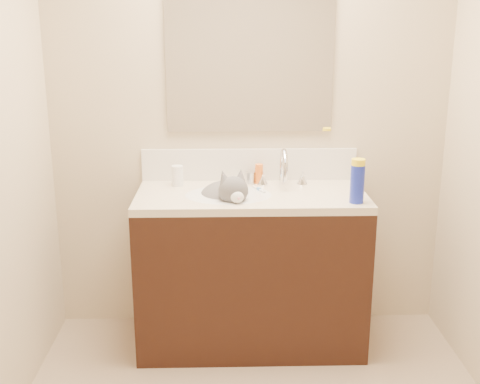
{
  "coord_description": "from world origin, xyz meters",
  "views": [
    {
      "loc": [
        -0.14,
        -2.04,
        1.73
      ],
      "look_at": [
        -0.06,
        0.92,
        0.88
      ],
      "focal_mm": 45.0,
      "sensor_mm": 36.0,
      "label": 1
    }
  ],
  "objects": [
    {
      "name": "toothbrush",
      "position": [
        0.04,
        1.03,
        0.86
      ],
      "size": [
        0.06,
        0.12,
        0.01
      ],
      "primitive_type": "cube",
      "rotation": [
        0.0,
        0.0,
        0.42
      ],
      "color": "white",
      "rests_on": "counter_slab"
    },
    {
      "name": "silver_jar",
      "position": [
        0.0,
        1.17,
        0.89
      ],
      "size": [
        0.07,
        0.07,
        0.07
      ],
      "primitive_type": "cylinder",
      "rotation": [
        0.0,
        0.0,
        -0.24
      ],
      "color": "#B7B7BC",
      "rests_on": "counter_slab"
    },
    {
      "name": "pill_label",
      "position": [
        -0.39,
        1.13,
        0.9
      ],
      "size": [
        0.07,
        0.07,
        0.04
      ],
      "primitive_type": "cylinder",
      "rotation": [
        0.0,
        0.0,
        -0.17
      ],
      "color": "orange",
      "rests_on": "pill_bottle"
    },
    {
      "name": "backsplash",
      "position": [
        0.0,
        1.24,
        0.95
      ],
      "size": [
        1.2,
        0.02,
        0.18
      ],
      "primitive_type": "cube",
      "color": "silver",
      "rests_on": "counter_slab"
    },
    {
      "name": "room_shell",
      "position": [
        0.0,
        0.0,
        1.49
      ],
      "size": [
        2.24,
        2.54,
        2.52
      ],
      "color": "#C1AE8F",
      "rests_on": "ground"
    },
    {
      "name": "spray_cap",
      "position": [
        0.51,
        0.79,
        1.06
      ],
      "size": [
        0.08,
        0.08,
        0.04
      ],
      "primitive_type": "cylinder",
      "rotation": [
        0.0,
        0.0,
        -0.24
      ],
      "color": "yellow",
      "rests_on": "spray_can"
    },
    {
      "name": "cat",
      "position": [
        -0.13,
        0.96,
        0.83
      ],
      "size": [
        0.39,
        0.43,
        0.32
      ],
      "rotation": [
        0.0,
        0.0,
        0.29
      ],
      "color": "#504E50",
      "rests_on": "basin"
    },
    {
      "name": "faucet",
      "position": [
        0.18,
        1.11,
        0.95
      ],
      "size": [
        0.28,
        0.2,
        0.21
      ],
      "color": "silver",
      "rests_on": "counter_slab"
    },
    {
      "name": "toothbrush_head",
      "position": [
        0.04,
        1.03,
        0.87
      ],
      "size": [
        0.02,
        0.03,
        0.01
      ],
      "primitive_type": "cube",
      "rotation": [
        0.0,
        0.0,
        0.42
      ],
      "color": "#6EACEB",
      "rests_on": "counter_slab"
    },
    {
      "name": "vanity_cabinet",
      "position": [
        0.0,
        0.97,
        0.41
      ],
      "size": [
        1.2,
        0.55,
        0.82
      ],
      "primitive_type": "cube",
      "color": "black",
      "rests_on": "ground"
    },
    {
      "name": "spray_can",
      "position": [
        0.51,
        0.79,
        0.95
      ],
      "size": [
        0.08,
        0.08,
        0.19
      ],
      "primitive_type": "cylinder",
      "rotation": [
        0.0,
        0.0,
        -0.24
      ],
      "color": "#1825A9",
      "rests_on": "counter_slab"
    },
    {
      "name": "pill_bottle",
      "position": [
        -0.39,
        1.13,
        0.92
      ],
      "size": [
        0.07,
        0.07,
        0.11
      ],
      "primitive_type": "cylinder",
      "rotation": [
        0.0,
        0.0,
        -0.17
      ],
      "color": "white",
      "rests_on": "counter_slab"
    },
    {
      "name": "amber_bottle",
      "position": [
        0.05,
        1.17,
        0.91
      ],
      "size": [
        0.05,
        0.05,
        0.11
      ],
      "primitive_type": "cylinder",
      "rotation": [
        0.0,
        0.0,
        0.26
      ],
      "color": "orange",
      "rests_on": "counter_slab"
    },
    {
      "name": "counter_slab",
      "position": [
        0.0,
        0.97,
        0.84
      ],
      "size": [
        1.2,
        0.55,
        0.04
      ],
      "primitive_type": "cube",
      "color": "beige",
      "rests_on": "vanity_cabinet"
    },
    {
      "name": "mirror",
      "position": [
        0.0,
        1.24,
        1.54
      ],
      "size": [
        0.9,
        0.02,
        0.8
      ],
      "primitive_type": "cube",
      "color": "white",
      "rests_on": "room_shell"
    },
    {
      "name": "basin",
      "position": [
        -0.12,
        0.94,
        0.79
      ],
      "size": [
        0.45,
        0.36,
        0.14
      ],
      "primitive_type": "ellipsoid",
      "color": "white",
      "rests_on": "vanity_cabinet"
    }
  ]
}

